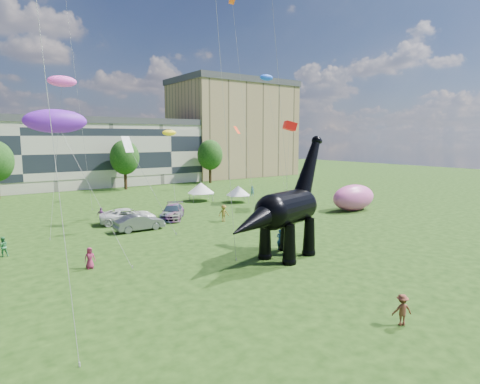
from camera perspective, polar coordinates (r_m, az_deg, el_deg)
ground at (r=26.57m, az=8.09°, el=-12.90°), size 220.00×220.00×0.00m
terrace_row at (r=80.46m, az=-29.12°, el=4.40°), size 78.00×11.00×12.00m
apartment_block at (r=100.76m, az=-1.05°, el=8.69°), size 28.00×18.00×22.00m
tree_mid_right at (r=75.30m, az=-16.10°, el=5.13°), size 5.20×5.20×9.44m
tree_far_right at (r=83.10m, az=-4.29°, el=5.63°), size 5.20×5.20×9.44m
dinosaur_sculpture at (r=30.99m, az=6.31°, el=-2.73°), size 12.01×5.01×9.86m
car_grey at (r=41.86m, az=-14.12°, el=-4.23°), size 4.97×1.79×1.63m
car_white at (r=45.49m, az=-15.63°, el=-3.31°), size 6.53×4.36×1.66m
car_dark at (r=46.97m, az=-9.58°, el=-2.79°), size 5.10×6.04×1.66m
gazebo_near at (r=58.15m, az=-0.28°, el=0.20°), size 4.54×4.54×2.41m
gazebo_far at (r=59.67m, az=-5.58°, el=0.58°), size 4.92×4.92×2.74m
inflatable_pink at (r=53.62m, az=15.85°, el=-0.76°), size 6.82×3.61×3.35m
visitors at (r=38.68m, az=-10.59°, el=-5.06°), size 54.04×40.72×1.88m
kites at (r=42.80m, az=-12.82°, el=22.18°), size 56.70×41.27×29.86m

